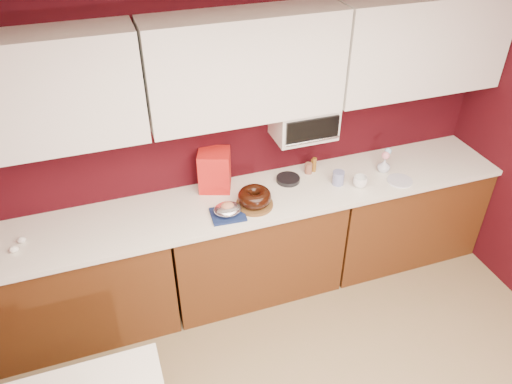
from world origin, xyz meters
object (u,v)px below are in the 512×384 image
object	(u,v)px
foil_ham_nest	(228,209)
flower_vase	(384,165)
pandoro_box	(215,170)
toaster_oven	(304,121)
bundt_cake	(255,197)
coffee_mug	(360,181)
blue_jar	(338,178)

from	to	relation	value
foil_ham_nest	flower_vase	world-z (taller)	flower_vase
pandoro_box	flower_vase	bearing A→B (deg)	10.10
pandoro_box	toaster_oven	bearing A→B (deg)	15.05
flower_vase	pandoro_box	bearing A→B (deg)	170.59
bundt_cake	coffee_mug	xyz separation A→B (m)	(0.84, -0.03, -0.03)
flower_vase	blue_jar	bearing A→B (deg)	-174.68
foil_ham_nest	coffee_mug	world-z (taller)	coffee_mug
coffee_mug	bundt_cake	bearing A→B (deg)	177.96
toaster_oven	pandoro_box	world-z (taller)	toaster_oven
coffee_mug	pandoro_box	bearing A→B (deg)	161.56
toaster_oven	coffee_mug	bearing A→B (deg)	-38.95
toaster_oven	blue_jar	size ratio (longest dim) A/B	4.21
foil_ham_nest	coffee_mug	distance (m)	1.05
blue_jar	toaster_oven	bearing A→B (deg)	137.39
toaster_oven	foil_ham_nest	distance (m)	0.86
toaster_oven	pandoro_box	size ratio (longest dim) A/B	1.44
bundt_cake	blue_jar	world-z (taller)	bundt_cake
blue_jar	flower_vase	bearing A→B (deg)	5.32
toaster_oven	flower_vase	distance (m)	0.78
blue_jar	flower_vase	world-z (taller)	flower_vase
flower_vase	foil_ham_nest	bearing A→B (deg)	-173.83
toaster_oven	foil_ham_nest	xyz separation A→B (m)	(-0.69, -0.31, -0.42)
bundt_cake	flower_vase	distance (m)	1.12
pandoro_box	flower_vase	size ratio (longest dim) A/B	2.57
toaster_oven	foil_ham_nest	bearing A→B (deg)	-155.68
toaster_oven	coffee_mug	size ratio (longest dim) A/B	4.25
bundt_cake	foil_ham_nest	size ratio (longest dim) A/B	1.23
foil_ham_nest	coffee_mug	xyz separation A→B (m)	(1.05, 0.02, -0.00)
foil_ham_nest	pandoro_box	bearing A→B (deg)	88.50
bundt_cake	flower_vase	bearing A→B (deg)	5.03
pandoro_box	blue_jar	distance (m)	0.94
foil_ham_nest	bundt_cake	bearing A→B (deg)	12.01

